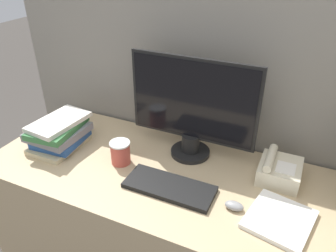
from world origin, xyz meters
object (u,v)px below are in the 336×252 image
Objects in this scene: keyboard at (169,187)px; coffee_cup at (120,152)px; book_stack at (59,133)px; mouse at (234,206)px; desk_telephone at (279,170)px; monitor at (192,110)px.

keyboard is 3.46× the size of coffee_cup.
mouse is at bearing -4.49° from book_stack.
coffee_cup is at bearing 165.01° from keyboard.
coffee_cup is at bearing -165.01° from desk_telephone.
book_stack is (-0.63, 0.07, 0.06)m from keyboard.
coffee_cup is at bearing 0.99° from book_stack.
monitor is 0.67m from book_stack.
coffee_cup is (-0.56, 0.08, 0.04)m from mouse.
monitor reaches higher than desk_telephone.
desk_telephone is (0.41, -0.02, -0.19)m from monitor.
keyboard is 1.23× the size of book_stack.
keyboard is 0.27m from mouse.
coffee_cup is 0.35× the size of book_stack.
book_stack is at bearing 175.51° from mouse.
desk_telephone is (0.68, 0.18, -0.01)m from coffee_cup.
book_stack is (-0.62, -0.21, -0.16)m from monitor.
mouse is at bearing -115.57° from desk_telephone.
book_stack reaches higher than desk_telephone.
monitor is 0.46m from desk_telephone.
keyboard is 2.00× the size of desk_telephone.
keyboard is (0.01, -0.28, -0.23)m from monitor.
coffee_cup is 0.70m from desk_telephone.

